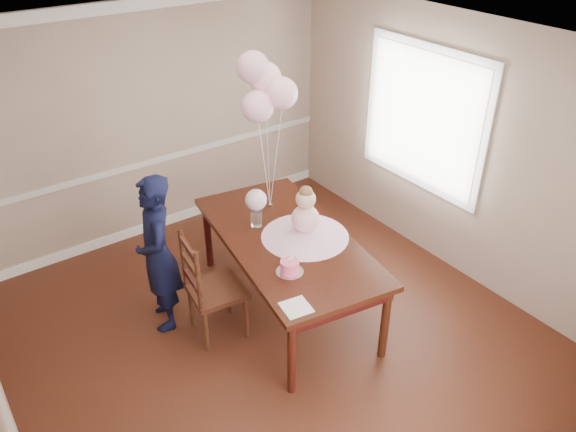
{
  "coord_description": "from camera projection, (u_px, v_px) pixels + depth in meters",
  "views": [
    {
      "loc": [
        -2.2,
        -3.22,
        3.76
      ],
      "look_at": [
        0.38,
        0.38,
        1.05
      ],
      "focal_mm": 35.0,
      "sensor_mm": 36.0,
      "label": 1
    }
  ],
  "objects": [
    {
      "name": "floor",
      "position": [
        279.0,
        340.0,
        5.29
      ],
      "size": [
        4.5,
        5.0,
        0.0
      ],
      "primitive_type": "cube",
      "color": "#35160D",
      "rests_on": "ground"
    },
    {
      "name": "ceiling",
      "position": [
        275.0,
        53.0,
        3.88
      ],
      "size": [
        4.5,
        5.0,
        0.02
      ],
      "primitive_type": "cube",
      "color": "white",
      "rests_on": "wall_back"
    },
    {
      "name": "wall_back",
      "position": [
        151.0,
        124.0,
        6.32
      ],
      "size": [
        4.5,
        0.02,
        2.7
      ],
      "primitive_type": "cube",
      "color": "gray",
      "rests_on": "floor"
    },
    {
      "name": "wall_front",
      "position": [
        557.0,
        428.0,
        2.85
      ],
      "size": [
        4.5,
        0.02,
        2.7
      ],
      "primitive_type": "cube",
      "color": "gray",
      "rests_on": "floor"
    },
    {
      "name": "wall_right",
      "position": [
        459.0,
        151.0,
        5.7
      ],
      "size": [
        0.02,
        5.0,
        2.7
      ],
      "primitive_type": "cube",
      "color": "gray",
      "rests_on": "floor"
    },
    {
      "name": "chair_rail_trim",
      "position": [
        157.0,
        160.0,
        6.55
      ],
      "size": [
        4.5,
        0.02,
        0.07
      ],
      "primitive_type": "cube",
      "color": "silver",
      "rests_on": "wall_back"
    },
    {
      "name": "crown_molding",
      "position": [
        136.0,
        5.0,
        5.64
      ],
      "size": [
        4.5,
        0.02,
        0.12
      ],
      "primitive_type": "cube",
      "color": "white",
      "rests_on": "wall_back"
    },
    {
      "name": "baseboard_trim",
      "position": [
        165.0,
        221.0,
        6.98
      ],
      "size": [
        4.5,
        0.02,
        0.12
      ],
      "primitive_type": "cube",
      "color": "white",
      "rests_on": "floor"
    },
    {
      "name": "window_frame",
      "position": [
        423.0,
        118.0,
        5.93
      ],
      "size": [
        0.02,
        1.66,
        1.56
      ],
      "primitive_type": "cube",
      "color": "white",
      "rests_on": "wall_right"
    },
    {
      "name": "window_blinds",
      "position": [
        422.0,
        118.0,
        5.92
      ],
      "size": [
        0.01,
        1.5,
        1.4
      ],
      "primitive_type": "cube",
      "color": "silver",
      "rests_on": "wall_right"
    },
    {
      "name": "dining_table_top",
      "position": [
        287.0,
        240.0,
        5.31
      ],
      "size": [
        1.43,
        2.34,
        0.05
      ],
      "primitive_type": "cube",
      "rotation": [
        0.0,
        0.0,
        -0.16
      ],
      "color": "black",
      "rests_on": "table_leg_fl"
    },
    {
      "name": "table_apron",
      "position": [
        287.0,
        247.0,
        5.35
      ],
      "size": [
        1.3,
        2.21,
        0.11
      ],
      "primitive_type": "cube",
      "rotation": [
        0.0,
        0.0,
        -0.16
      ],
      "color": "black",
      "rests_on": "table_leg_fl"
    },
    {
      "name": "table_leg_fl",
      "position": [
        292.0,
        357.0,
        4.58
      ],
      "size": [
        0.09,
        0.09,
        0.77
      ],
      "primitive_type": "cylinder",
      "rotation": [
        0.0,
        0.0,
        -0.16
      ],
      "color": "black",
      "rests_on": "floor"
    },
    {
      "name": "table_leg_fr",
      "position": [
        385.0,
        323.0,
        4.93
      ],
      "size": [
        0.09,
        0.09,
        0.77
      ],
      "primitive_type": "cylinder",
      "rotation": [
        0.0,
        0.0,
        -0.16
      ],
      "color": "black",
      "rests_on": "floor"
    },
    {
      "name": "table_leg_bl",
      "position": [
        208.0,
        236.0,
        6.12
      ],
      "size": [
        0.09,
        0.09,
        0.77
      ],
      "primitive_type": "cylinder",
      "rotation": [
        0.0,
        0.0,
        -0.16
      ],
      "color": "black",
      "rests_on": "floor"
    },
    {
      "name": "table_leg_br",
      "position": [
        284.0,
        216.0,
        6.47
      ],
      "size": [
        0.09,
        0.09,
        0.77
      ],
      "primitive_type": "cylinder",
      "rotation": [
        0.0,
        0.0,
        -0.16
      ],
      "color": "black",
      "rests_on": "floor"
    },
    {
      "name": "baby_skirt",
      "position": [
        305.0,
        231.0,
        5.29
      ],
      "size": [
        0.95,
        0.95,
        0.11
      ],
      "primitive_type": "cone",
      "rotation": [
        0.0,
        0.0,
        -0.16
      ],
      "color": "#E4A8CA",
      "rests_on": "dining_table_top"
    },
    {
      "name": "baby_torso",
      "position": [
        305.0,
        218.0,
        5.21
      ],
      "size": [
        0.26,
        0.26,
        0.26
      ],
      "primitive_type": "sphere",
      "color": "#FFA1D4",
      "rests_on": "baby_skirt"
    },
    {
      "name": "baby_head",
      "position": [
        306.0,
        199.0,
        5.1
      ],
      "size": [
        0.19,
        0.19,
        0.19
      ],
      "primitive_type": "sphere",
      "color": "#D2B391",
      "rests_on": "baby_torso"
    },
    {
      "name": "baby_hair",
      "position": [
        306.0,
        193.0,
        5.07
      ],
      "size": [
        0.13,
        0.13,
        0.13
      ],
      "primitive_type": "sphere",
      "color": "brown",
      "rests_on": "baby_head"
    },
    {
      "name": "cake_platter",
      "position": [
        290.0,
        272.0,
        4.83
      ],
      "size": [
        0.28,
        0.28,
        0.01
      ],
      "primitive_type": "cylinder",
      "rotation": [
        0.0,
        0.0,
        -0.16
      ],
      "color": "silver",
      "rests_on": "dining_table_top"
    },
    {
      "name": "birthday_cake",
      "position": [
        290.0,
        266.0,
        4.8
      ],
      "size": [
        0.19,
        0.19,
        0.11
      ],
      "primitive_type": "cylinder",
      "rotation": [
        0.0,
        0.0,
        -0.16
      ],
      "color": "#FD4F81",
      "rests_on": "cake_platter"
    },
    {
      "name": "cake_flower_a",
      "position": [
        290.0,
        260.0,
        4.76
      ],
      "size": [
        0.03,
        0.03,
        0.03
      ],
      "primitive_type": "sphere",
      "color": "white",
      "rests_on": "birthday_cake"
    },
    {
      "name": "cake_flower_b",
      "position": [
        292.0,
        257.0,
        4.79
      ],
      "size": [
        0.03,
        0.03,
        0.03
      ],
      "primitive_type": "sphere",
      "color": "silver",
      "rests_on": "birthday_cake"
    },
    {
      "name": "rose_vase_near",
      "position": [
        257.0,
        218.0,
        5.44
      ],
      "size": [
        0.13,
        0.13,
        0.18
      ],
      "primitive_type": "cylinder",
      "rotation": [
        0.0,
        0.0,
        -0.16
      ],
      "color": "silver",
      "rests_on": "dining_table_top"
    },
    {
      "name": "roses_near",
      "position": [
        256.0,
        200.0,
        5.33
      ],
      "size": [
        0.21,
        0.21,
        0.21
      ],
      "primitive_type": "sphere",
      "color": "silver",
      "rests_on": "rose_vase_near"
    },
    {
      "name": "napkin",
      "position": [
        296.0,
        307.0,
        4.43
      ],
      "size": [
        0.25,
        0.25,
        0.01
      ],
      "primitive_type": "cube",
      "rotation": [
        0.0,
        0.0,
        -0.16
      ],
      "color": "white",
      "rests_on": "dining_table_top"
    },
    {
      "name": "balloon_weight",
      "position": [
        270.0,
        205.0,
        5.79
      ],
      "size": [
        0.05,
        0.05,
        0.02
      ],
      "primitive_type": "cylinder",
      "rotation": [
        0.0,
        0.0,
        -0.16
      ],
      "color": "#BABABF",
      "rests_on": "dining_table_top"
    },
    {
      "name": "balloon_a",
      "position": [
        258.0,
        107.0,
        5.18
      ],
      "size": [
        0.31,
        0.31,
        0.31
      ],
      "primitive_type": "sphere",
      "color": "#FFB4D9",
      "rests_on": "balloon_ribbon_a"
    },
    {
      "name": "balloon_b",
      "position": [
        282.0,
        93.0,
        5.17
      ],
      "size": [
        0.31,
        0.31,
        0.31
      ],
      "primitive_type": "sphere",
      "color": "#FFB4D0",
      "rests_on": "balloon_ribbon_b"
    },
    {
      "name": "balloon_c",
      "position": [
        265.0,
        78.0,
        5.2
      ],
      "size": [
        0.31,
        0.31,
        0.31
      ],
      "primitive_type": "sphere",
      "color": "#FFB4C4",
      "rests_on": "balloon_ribbon_c"
    },
    {
      "name": "balloon_d",
      "position": [
        253.0,
        67.0,
        5.12
      ],
      "size": [
        0.31,
        0.31,
        0.31
      ],
      "primitive_type": "sphere",
      "color": "#DF9EB9",
      "rests_on": "balloon_ribbon_d"
    },
    {
      "name": "balloon_ribbon_a",
      "position": [
        265.0,
        166.0,
        5.53
      ],
      "size": [
        0.1,
        0.02,
        0.92
      ],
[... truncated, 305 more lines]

